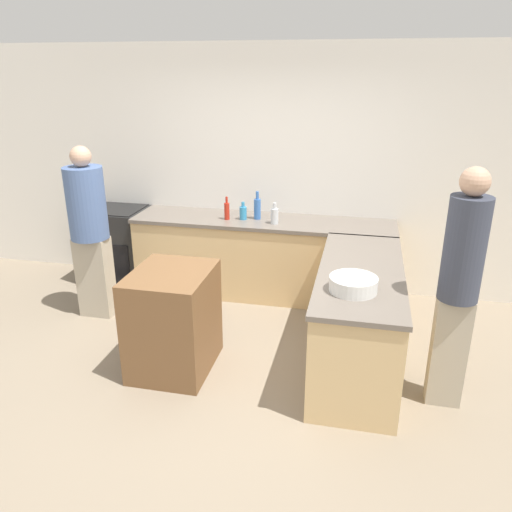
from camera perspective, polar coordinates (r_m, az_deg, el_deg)
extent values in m
plane|color=gray|center=(4.34, -3.98, -13.42)|extent=(14.00, 14.00, 0.00)
cube|color=white|center=(5.69, 1.53, 9.73)|extent=(8.00, 0.06, 2.70)
cube|color=#D6B27A|center=(5.61, 0.75, -0.31)|extent=(2.84, 0.65, 0.84)
cube|color=#6B6056|center=(5.47, 0.77, 4.00)|extent=(2.87, 0.68, 0.04)
cube|color=#D6B27A|center=(4.38, 11.51, -7.07)|extent=(0.66, 1.82, 0.84)
cube|color=#6B6056|center=(4.20, 11.93, -1.75)|extent=(0.69, 1.85, 0.04)
cube|color=black|center=(6.22, -15.66, 1.24)|extent=(0.73, 0.60, 0.88)
cube|color=black|center=(6.02, -16.85, -0.89)|extent=(0.61, 0.01, 0.49)
cube|color=black|center=(6.09, -16.07, 5.20)|extent=(0.67, 0.55, 0.01)
cube|color=brown|center=(4.28, -9.43, -7.29)|extent=(0.63, 0.76, 0.88)
cylinder|color=white|center=(3.76, 11.05, -3.18)|extent=(0.36, 0.36, 0.11)
cylinder|color=#338CBF|center=(5.45, -1.49, 4.92)|extent=(0.08, 0.08, 0.14)
cylinder|color=#338CBF|center=(5.42, -1.50, 5.91)|extent=(0.04, 0.04, 0.05)
cylinder|color=#386BB7|center=(5.45, 0.16, 5.38)|extent=(0.07, 0.07, 0.22)
cylinder|color=#386BB7|center=(5.41, 0.16, 6.95)|extent=(0.03, 0.03, 0.09)
cylinder|color=silver|center=(5.29, 2.14, 4.57)|extent=(0.08, 0.08, 0.16)
cylinder|color=silver|center=(5.26, 2.15, 5.75)|extent=(0.04, 0.04, 0.06)
cylinder|color=red|center=(5.45, -3.35, 5.12)|extent=(0.06, 0.06, 0.18)
cylinder|color=red|center=(5.42, -3.37, 6.41)|extent=(0.03, 0.03, 0.07)
cube|color=#ADA38E|center=(5.39, -17.88, -2.25)|extent=(0.34, 0.21, 0.84)
cylinder|color=#4C6699|center=(5.15, -18.82, 5.72)|extent=(0.37, 0.37, 0.71)
sphere|color=tan|center=(5.06, -19.42, 10.70)|extent=(0.20, 0.20, 0.20)
cube|color=#ADA38E|center=(4.07, 21.12, -10.16)|extent=(0.25, 0.16, 0.88)
cylinder|color=#383D4C|center=(3.74, 22.72, 0.69)|extent=(0.28, 0.28, 0.75)
sphere|color=tan|center=(3.62, 23.76, 7.80)|extent=(0.20, 0.20, 0.20)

